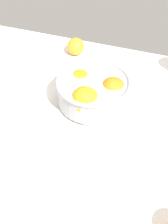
% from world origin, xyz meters
% --- Properties ---
extents(ground_plane, '(1.34, 0.81, 0.03)m').
position_xyz_m(ground_plane, '(0.00, 0.00, -0.01)').
color(ground_plane, white).
extents(fruit_bowl, '(0.23, 0.23, 0.11)m').
position_xyz_m(fruit_bowl, '(0.02, 0.06, 0.05)').
color(fruit_bowl, '#99999E').
rests_on(fruit_bowl, ground_plane).
extents(juice_glass, '(0.09, 0.09, 0.12)m').
position_xyz_m(juice_glass, '(-0.25, 0.02, 0.05)').
color(juice_glass, white).
rests_on(juice_glass, ground_plane).
extents(loose_orange_1, '(0.06, 0.06, 0.06)m').
position_xyz_m(loose_orange_1, '(-0.12, 0.31, 0.03)').
color(loose_orange_1, orange).
rests_on(loose_orange_1, ground_plane).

